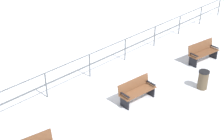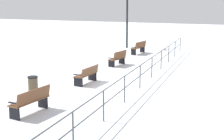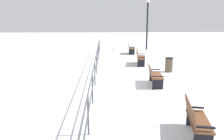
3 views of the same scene
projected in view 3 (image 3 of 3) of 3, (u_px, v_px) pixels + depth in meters
ground_plane at (159, 85)px, 10.66m from camera, size 80.00×80.00×0.00m
bench_second at (196, 119)px, 5.94m from camera, size 0.81×1.51×0.92m
bench_third at (154, 75)px, 10.57m from camera, size 0.72×1.61×0.86m
bench_fourth at (140, 57)px, 15.20m from camera, size 0.81×1.75×0.95m
bench_fifth at (131, 48)px, 19.83m from camera, size 0.68×1.42×0.91m
lamppost_middle at (147, 18)px, 21.99m from camera, size 0.28×0.93×4.63m
waterfront_railing at (95, 69)px, 10.40m from camera, size 0.05×22.97×1.10m
trash_bin at (169, 65)px, 13.15m from camera, size 0.44×0.44×0.81m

